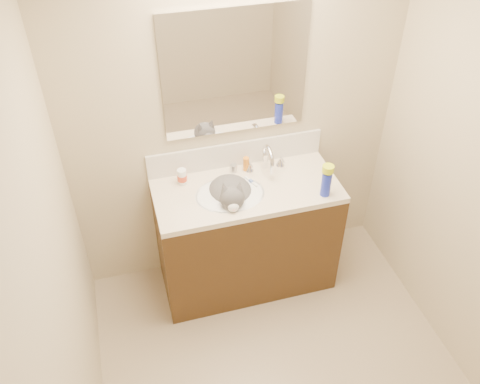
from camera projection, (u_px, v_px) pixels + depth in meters
room_shell at (313, 213)px, 2.14m from camera, size 2.24×2.54×2.52m
vanity_cabinet at (246, 238)px, 3.55m from camera, size 1.20×0.55×0.82m
counter_slab at (247, 190)px, 3.28m from camera, size 1.20×0.55×0.04m
basin at (230, 202)px, 3.26m from camera, size 0.45×0.36×0.14m
faucet at (267, 161)px, 3.35m from camera, size 0.28×0.20×0.21m
cat at (231, 195)px, 3.25m from camera, size 0.35×0.44×0.33m
backsplash at (236, 154)px, 3.41m from camera, size 1.20×0.02×0.18m
mirror at (235, 73)px, 3.03m from camera, size 0.90×0.02×0.80m
pill_bottle at (182, 177)px, 3.27m from camera, size 0.08×0.08×0.11m
pill_label at (182, 178)px, 3.28m from camera, size 0.08×0.08×0.04m
silver_jar at (234, 168)px, 3.39m from camera, size 0.06×0.06×0.05m
amber_bottle at (246, 164)px, 3.39m from camera, size 0.05×0.05×0.10m
toothbrush at (251, 181)px, 3.31m from camera, size 0.06×0.12×0.01m
toothbrush_head at (251, 181)px, 3.31m from camera, size 0.03×0.03×0.02m
spray_can at (326, 184)px, 3.16m from camera, size 0.07×0.07×0.17m
spray_cap at (328, 169)px, 3.09m from camera, size 0.08×0.08×0.04m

